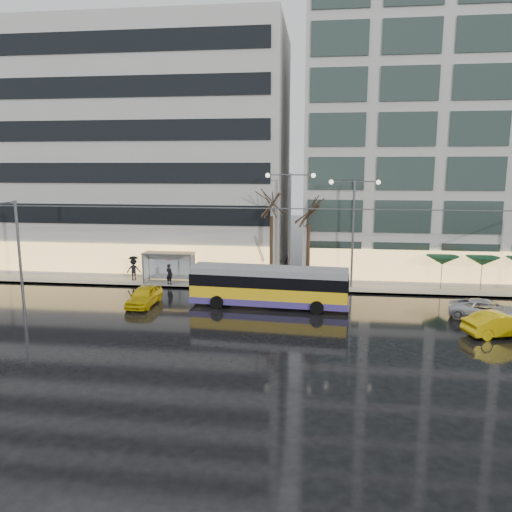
% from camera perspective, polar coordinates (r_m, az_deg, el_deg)
% --- Properties ---
extents(ground, '(140.00, 140.00, 0.00)m').
position_cam_1_polar(ground, '(30.86, -1.20, -8.16)').
color(ground, black).
rests_on(ground, ground).
extents(sidewalk, '(80.00, 10.00, 0.15)m').
position_cam_1_polar(sidewalk, '(44.10, 4.05, -2.42)').
color(sidewalk, gray).
rests_on(sidewalk, ground).
extents(kerb, '(80.00, 0.10, 0.15)m').
position_cam_1_polar(kerb, '(39.29, 3.64, -4.00)').
color(kerb, slate).
rests_on(kerb, ground).
extents(building_left, '(34.00, 14.00, 22.00)m').
position_cam_1_polar(building_left, '(52.10, -16.05, 11.44)').
color(building_left, '#ADABA5').
rests_on(building_left, sidewalk).
extents(building_right, '(32.00, 14.00, 25.00)m').
position_cam_1_polar(building_right, '(50.23, 24.86, 12.67)').
color(building_right, '#ADABA5').
rests_on(building_right, sidewalk).
extents(trolleybus, '(11.11, 4.63, 5.09)m').
position_cam_1_polar(trolleybus, '(34.84, 1.48, -3.64)').
color(trolleybus, yellow).
rests_on(trolleybus, ground).
extents(catenary, '(42.24, 5.12, 7.00)m').
position_cam_1_polar(catenary, '(37.45, 2.07, 1.83)').
color(catenary, '#595B60').
rests_on(catenary, ground).
extents(bus_shelter, '(4.20, 1.60, 2.51)m').
position_cam_1_polar(bus_shelter, '(42.35, -10.35, -0.49)').
color(bus_shelter, '#595B60').
rests_on(bus_shelter, sidewalk).
extents(street_lamp_near, '(3.96, 0.36, 9.03)m').
position_cam_1_polar(street_lamp_near, '(40.00, 3.90, 4.86)').
color(street_lamp_near, '#595B60').
rests_on(street_lamp_near, sidewalk).
extents(street_lamp_far, '(3.96, 0.36, 8.53)m').
position_cam_1_polar(street_lamp_far, '(40.05, 11.07, 4.30)').
color(street_lamp_far, '#595B60').
rests_on(street_lamp_far, sidewalk).
extents(tree_a, '(3.20, 3.20, 8.40)m').
position_cam_1_polar(tree_a, '(40.22, 1.79, 6.48)').
color(tree_a, black).
rests_on(tree_a, sidewalk).
extents(tree_b, '(3.20, 3.20, 7.70)m').
position_cam_1_polar(tree_b, '(40.30, 6.08, 5.45)').
color(tree_b, black).
rests_on(tree_b, sidewalk).
extents(parasol_a, '(2.50, 2.50, 2.65)m').
position_cam_1_polar(parasol_a, '(41.76, 20.52, -0.46)').
color(parasol_a, '#595B60').
rests_on(parasol_a, sidewalk).
extents(parasol_b, '(2.50, 2.50, 2.65)m').
position_cam_1_polar(parasol_b, '(42.55, 24.45, -0.54)').
color(parasol_b, '#595B60').
rests_on(parasol_b, sidewalk).
extents(taxi_a, '(1.73, 4.11, 1.39)m').
position_cam_1_polar(taxi_a, '(36.20, -12.66, -4.47)').
color(taxi_a, gold).
rests_on(taxi_a, ground).
extents(taxi_b, '(4.50, 2.71, 1.40)m').
position_cam_1_polar(taxi_b, '(32.46, 26.16, -7.02)').
color(taxi_b, gold).
rests_on(taxi_b, ground).
extents(sedan_silver, '(5.03, 3.47, 1.28)m').
position_cam_1_polar(sedan_silver, '(35.38, 24.85, -5.64)').
color(sedan_silver, '#B6B5BA').
rests_on(sedan_silver, ground).
extents(pedestrian_a, '(1.28, 1.29, 2.19)m').
position_cam_1_polar(pedestrian_a, '(41.34, -9.91, -1.26)').
color(pedestrian_a, black).
rests_on(pedestrian_a, sidewalk).
extents(pedestrian_b, '(1.11, 1.10, 1.81)m').
position_cam_1_polar(pedestrian_b, '(40.65, -4.99, -2.11)').
color(pedestrian_b, black).
rests_on(pedestrian_b, sidewalk).
extents(pedestrian_c, '(1.28, 0.95, 2.11)m').
position_cam_1_polar(pedestrian_c, '(43.56, -13.81, -1.25)').
color(pedestrian_c, black).
rests_on(pedestrian_c, sidewalk).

